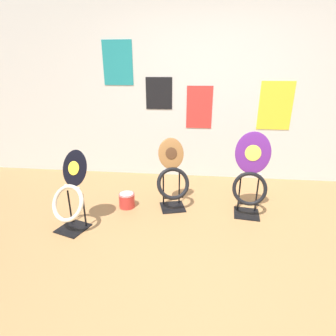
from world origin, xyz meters
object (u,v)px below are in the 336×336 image
Objects in this scene: toilet_seat_display_purple_note at (251,176)px; toilet_seat_display_jazz_black at (70,196)px; toilet_seat_display_woodgrain at (172,177)px; paint_can at (127,200)px.

toilet_seat_display_purple_note is 1.16× the size of toilet_seat_display_jazz_black.
toilet_seat_display_purple_note is at bearing -3.74° from toilet_seat_display_woodgrain.
paint_can is at bearing -179.68° from toilet_seat_display_purple_note.
toilet_seat_display_woodgrain is at bearing 176.26° from toilet_seat_display_purple_note.
toilet_seat_display_jazz_black is (-0.98, -0.57, -0.03)m from toilet_seat_display_woodgrain.
toilet_seat_display_jazz_black is at bearing -149.85° from toilet_seat_display_woodgrain.
toilet_seat_display_purple_note reaches higher than toilet_seat_display_jazz_black.
toilet_seat_display_woodgrain is 0.87× the size of toilet_seat_display_purple_note.
toilet_seat_display_woodgrain is at bearing 6.79° from paint_can.
paint_can is at bearing -173.21° from toilet_seat_display_woodgrain.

